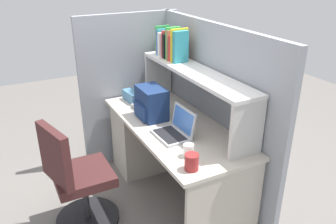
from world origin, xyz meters
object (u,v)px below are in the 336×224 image
laptop (175,130)px  office_chair (77,184)px  computer_mouse (137,106)px  tissue_box (133,96)px  backpack (151,103)px  paper_cup (189,150)px  snack_canister (192,162)px

laptop → office_chair: laptop is taller
laptop → computer_mouse: 0.67m
tissue_box → office_chair: size_ratio=0.24×
office_chair → laptop: bearing=-119.1°
laptop → backpack: (-0.40, -0.03, 0.08)m
paper_cup → tissue_box: 1.16m
snack_canister → laptop: bearing=164.2°
computer_mouse → tissue_box: size_ratio=0.47×
paper_cup → tissue_box: size_ratio=0.43×
laptop → computer_mouse: laptop is taller
backpack → computer_mouse: (-0.27, -0.02, -0.12)m
computer_mouse → snack_canister: snack_canister is taller
computer_mouse → office_chair: office_chair is taller
laptop → snack_canister: bearing=-15.8°
laptop → office_chair: size_ratio=0.34×
laptop → computer_mouse: size_ratio=3.05×
paper_cup → office_chair: bearing=-125.8°
backpack → tissue_box: backpack is taller
laptop → snack_canister: size_ratio=2.79×
computer_mouse → snack_canister: 1.15m
office_chair → snack_canister: bearing=-151.5°
computer_mouse → snack_canister: (1.14, -0.08, 0.04)m
backpack → snack_canister: backpack is taller
computer_mouse → paper_cup: paper_cup is taller
tissue_box → paper_cup: bearing=-7.7°
laptop → snack_canister: laptop is taller
snack_canister → office_chair: 1.00m
paper_cup → computer_mouse: bearing=179.1°
computer_mouse → backpack: bearing=29.9°
tissue_box → backpack: bearing=-5.7°
computer_mouse → paper_cup: bearing=24.0°
laptop → backpack: size_ratio=1.06×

